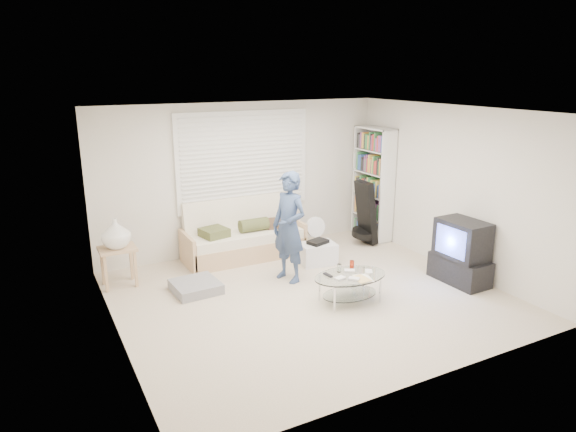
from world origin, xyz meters
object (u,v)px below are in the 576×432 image
bookshelf (373,184)px  coffee_table (350,280)px  futon_sofa (243,239)px  tv_unit (461,253)px

bookshelf → coffee_table: bookshelf is taller
futon_sofa → tv_unit: futon_sofa is taller
tv_unit → futon_sofa: bearing=134.4°
futon_sofa → tv_unit: 3.41m
bookshelf → tv_unit: 2.38m
futon_sofa → tv_unit: (2.38, -2.44, 0.14)m
futon_sofa → coffee_table: 2.33m
bookshelf → tv_unit: size_ratio=2.17×
bookshelf → tv_unit: bearing=-93.1°
futon_sofa → tv_unit: bearing=-45.6°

